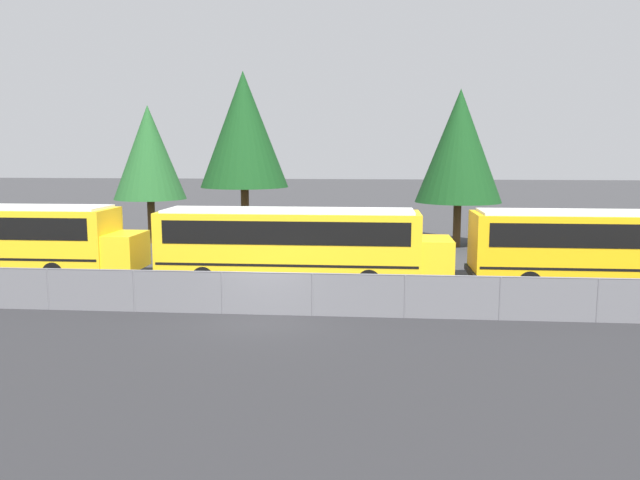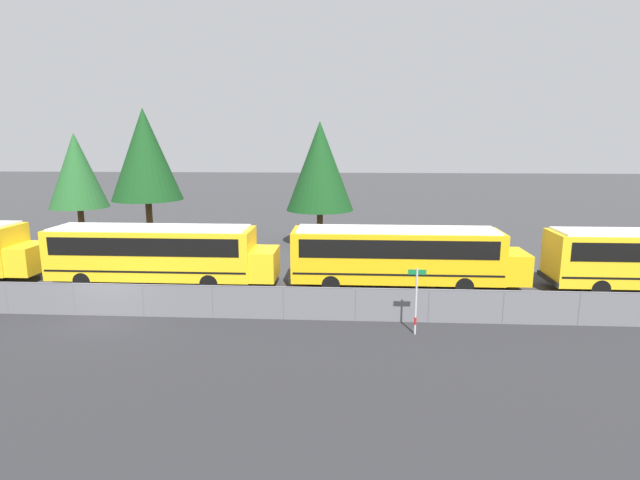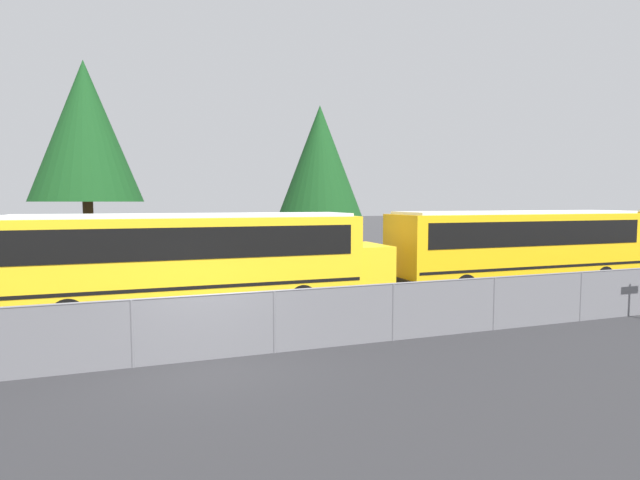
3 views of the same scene
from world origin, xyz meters
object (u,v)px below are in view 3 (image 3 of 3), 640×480
school_bus_2 (198,255)px  tree_2 (320,162)px  tree_0 (85,132)px  school_bus_3 (522,243)px

school_bus_2 → tree_2: 13.97m
tree_0 → tree_2: 12.00m
school_bus_2 → school_bus_3: same height
school_bus_2 → school_bus_3: size_ratio=1.00×
school_bus_3 → tree_0: size_ratio=1.24×
school_bus_2 → tree_0: 10.62m
school_bus_2 → tree_0: (-3.90, 8.68, 4.71)m
school_bus_2 → tree_0: size_ratio=1.24×
tree_2 → school_bus_2: bearing=-125.9°
tree_0 → tree_2: (11.77, 2.19, -0.86)m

